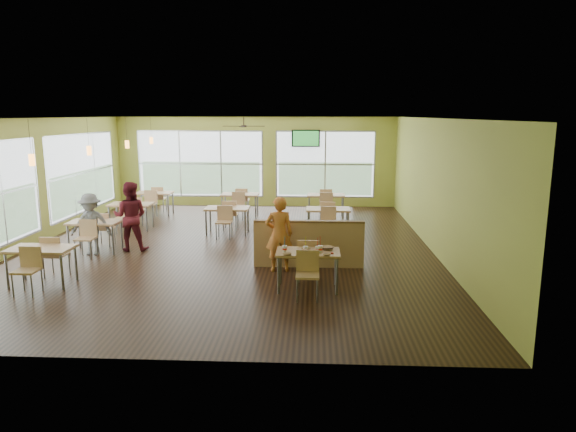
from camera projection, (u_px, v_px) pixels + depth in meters
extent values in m
plane|color=black|center=(230.00, 248.00, 12.88)|extent=(12.00, 12.00, 0.00)
plane|color=white|center=(227.00, 118.00, 12.26)|extent=(12.00, 12.00, 0.00)
cube|color=#A0A643|center=(256.00, 162.00, 18.45)|extent=(10.00, 0.04, 3.20)
cube|color=#A0A643|center=(153.00, 246.00, 6.69)|extent=(10.00, 0.04, 3.20)
cube|color=#A0A643|center=(30.00, 183.00, 12.82)|extent=(0.04, 12.00, 3.20)
cube|color=#A0A643|center=(434.00, 186.00, 12.32)|extent=(0.04, 12.00, 3.20)
cube|color=white|center=(84.00, 173.00, 15.77)|extent=(0.02, 4.50, 2.35)
cube|color=white|center=(201.00, 164.00, 18.54)|extent=(4.50, 0.02, 2.35)
cube|color=white|center=(325.00, 164.00, 18.32)|extent=(3.50, 0.02, 2.35)
cube|color=#B7BABC|center=(46.00, 227.00, 13.55)|extent=(0.04, 9.40, 0.05)
cube|color=#B7BABC|center=(263.00, 196.00, 18.65)|extent=(8.00, 0.04, 0.05)
cube|color=tan|center=(308.00, 252.00, 9.70)|extent=(1.20, 0.70, 0.04)
cube|color=brown|center=(308.00, 253.00, 9.71)|extent=(1.22, 0.71, 0.01)
cylinder|color=slate|center=(279.00, 275.00, 9.52)|extent=(0.05, 0.05, 0.71)
cylinder|color=slate|center=(337.00, 276.00, 9.47)|extent=(0.05, 0.05, 0.71)
cylinder|color=slate|center=(281.00, 266.00, 10.09)|extent=(0.05, 0.05, 0.71)
cylinder|color=slate|center=(336.00, 267.00, 10.03)|extent=(0.05, 0.05, 0.71)
cube|color=tan|center=(308.00, 258.00, 10.30)|extent=(0.42, 0.42, 0.04)
cube|color=tan|center=(308.00, 245.00, 10.44)|extent=(0.42, 0.04, 0.40)
cube|color=tan|center=(307.00, 275.00, 9.22)|extent=(0.42, 0.42, 0.04)
cube|color=tan|center=(307.00, 267.00, 8.99)|extent=(0.42, 0.04, 0.40)
cube|color=tan|center=(309.00, 245.00, 11.17)|extent=(2.40, 0.12, 1.00)
cube|color=brown|center=(309.00, 221.00, 11.07)|extent=(2.40, 0.14, 0.04)
cube|color=tan|center=(41.00, 249.00, 9.96)|extent=(1.20, 0.70, 0.04)
cube|color=brown|center=(41.00, 250.00, 9.97)|extent=(1.22, 0.71, 0.01)
cylinder|color=slate|center=(7.00, 271.00, 9.78)|extent=(0.05, 0.05, 0.71)
cylinder|color=slate|center=(62.00, 272.00, 9.72)|extent=(0.05, 0.05, 0.71)
cylinder|color=slate|center=(24.00, 262.00, 10.35)|extent=(0.05, 0.05, 0.71)
cylinder|color=slate|center=(76.00, 263.00, 10.29)|extent=(0.05, 0.05, 0.71)
cube|color=tan|center=(56.00, 255.00, 10.56)|extent=(0.42, 0.42, 0.04)
cube|color=tan|center=(59.00, 242.00, 10.70)|extent=(0.42, 0.04, 0.40)
cube|color=tan|center=(26.00, 271.00, 9.48)|extent=(0.42, 0.42, 0.04)
cube|color=tan|center=(19.00, 262.00, 9.25)|extent=(0.42, 0.04, 0.40)
cube|color=tan|center=(95.00, 222.00, 12.41)|extent=(1.20, 0.70, 0.04)
cube|color=brown|center=(95.00, 223.00, 12.42)|extent=(1.22, 0.71, 0.01)
cylinder|color=slate|center=(68.00, 240.00, 12.23)|extent=(0.05, 0.05, 0.71)
cylinder|color=slate|center=(113.00, 240.00, 12.17)|extent=(0.05, 0.05, 0.71)
cylinder|color=slate|center=(79.00, 234.00, 12.79)|extent=(0.05, 0.05, 0.71)
cylinder|color=slate|center=(122.00, 235.00, 12.74)|extent=(0.05, 0.05, 0.71)
cube|color=tan|center=(104.00, 228.00, 13.00)|extent=(0.42, 0.42, 0.04)
cube|color=tan|center=(107.00, 218.00, 13.15)|extent=(0.42, 0.04, 0.40)
cube|color=tan|center=(86.00, 239.00, 11.93)|extent=(0.42, 0.42, 0.04)
cube|color=tan|center=(81.00, 231.00, 11.70)|extent=(0.42, 0.04, 0.40)
cube|color=tan|center=(131.00, 204.00, 14.86)|extent=(1.20, 0.70, 0.04)
cube|color=brown|center=(131.00, 205.00, 14.86)|extent=(1.22, 0.71, 0.01)
cylinder|color=slate|center=(109.00, 219.00, 14.67)|extent=(0.05, 0.05, 0.71)
cylinder|color=slate|center=(147.00, 219.00, 14.62)|extent=(0.05, 0.05, 0.71)
cylinder|color=slate|center=(117.00, 215.00, 15.24)|extent=(0.05, 0.05, 0.71)
cylinder|color=slate|center=(153.00, 215.00, 15.19)|extent=(0.05, 0.05, 0.71)
cube|color=tan|center=(138.00, 210.00, 15.45)|extent=(0.42, 0.42, 0.04)
cube|color=tan|center=(139.00, 202.00, 15.60)|extent=(0.42, 0.04, 0.40)
cube|color=tan|center=(124.00, 217.00, 14.37)|extent=(0.42, 0.42, 0.04)
cube|color=tan|center=(121.00, 211.00, 14.15)|extent=(0.42, 0.04, 0.40)
cube|color=tan|center=(154.00, 193.00, 17.01)|extent=(1.20, 0.70, 0.04)
cube|color=brown|center=(154.00, 193.00, 17.02)|extent=(1.22, 0.71, 0.01)
cylinder|color=slate|center=(136.00, 205.00, 16.83)|extent=(0.05, 0.05, 0.71)
cylinder|color=slate|center=(168.00, 205.00, 16.78)|extent=(0.05, 0.05, 0.71)
cylinder|color=slate|center=(142.00, 202.00, 17.40)|extent=(0.05, 0.05, 0.71)
cylinder|color=slate|center=(173.00, 202.00, 17.34)|extent=(0.05, 0.05, 0.71)
cube|color=tan|center=(159.00, 198.00, 17.61)|extent=(0.42, 0.42, 0.04)
cube|color=tan|center=(161.00, 191.00, 17.75)|extent=(0.42, 0.04, 0.40)
cube|color=tan|center=(149.00, 204.00, 16.53)|extent=(0.42, 0.42, 0.04)
cube|color=tan|center=(147.00, 198.00, 16.30)|extent=(0.42, 0.04, 0.40)
cube|color=tan|center=(227.00, 208.00, 14.23)|extent=(1.20, 0.70, 0.04)
cube|color=brown|center=(227.00, 209.00, 14.23)|extent=(1.22, 0.71, 0.01)
cylinder|color=slate|center=(206.00, 223.00, 14.04)|extent=(0.05, 0.05, 0.71)
cylinder|color=slate|center=(245.00, 224.00, 13.99)|extent=(0.05, 0.05, 0.71)
cylinder|color=slate|center=(210.00, 219.00, 14.61)|extent=(0.05, 0.05, 0.71)
cylinder|color=slate|center=(248.00, 219.00, 14.56)|extent=(0.05, 0.05, 0.71)
cube|color=tan|center=(231.00, 214.00, 14.82)|extent=(0.42, 0.42, 0.04)
cube|color=tan|center=(231.00, 206.00, 14.96)|extent=(0.42, 0.04, 0.40)
cube|color=tan|center=(224.00, 222.00, 13.74)|extent=(0.42, 0.42, 0.04)
cube|color=tan|center=(222.00, 215.00, 13.51)|extent=(0.42, 0.04, 0.40)
cube|color=tan|center=(240.00, 194.00, 16.67)|extent=(1.20, 0.70, 0.04)
cube|color=brown|center=(240.00, 195.00, 16.68)|extent=(1.22, 0.71, 0.01)
cylinder|color=slate|center=(222.00, 207.00, 16.49)|extent=(0.05, 0.05, 0.71)
cylinder|color=slate|center=(256.00, 207.00, 16.44)|extent=(0.05, 0.05, 0.71)
cylinder|color=slate|center=(225.00, 204.00, 17.06)|extent=(0.05, 0.05, 0.71)
cylinder|color=slate|center=(258.00, 204.00, 17.00)|extent=(0.05, 0.05, 0.71)
cube|color=tan|center=(242.00, 200.00, 17.27)|extent=(0.42, 0.42, 0.04)
cube|color=tan|center=(243.00, 193.00, 17.41)|extent=(0.42, 0.04, 0.40)
cube|color=tan|center=(238.00, 206.00, 16.19)|extent=(0.42, 0.42, 0.04)
cube|color=tan|center=(237.00, 200.00, 15.96)|extent=(0.42, 0.04, 0.40)
cube|color=tan|center=(328.00, 209.00, 14.09)|extent=(1.20, 0.70, 0.04)
cube|color=brown|center=(328.00, 210.00, 14.09)|extent=(1.22, 0.71, 0.01)
cylinder|color=slate|center=(308.00, 224.00, 13.90)|extent=(0.05, 0.05, 0.71)
cylinder|color=slate|center=(348.00, 225.00, 13.85)|extent=(0.05, 0.05, 0.71)
cylinder|color=slate|center=(309.00, 220.00, 14.47)|extent=(0.05, 0.05, 0.71)
cylinder|color=slate|center=(347.00, 220.00, 14.42)|extent=(0.05, 0.05, 0.71)
cube|color=tan|center=(327.00, 215.00, 14.68)|extent=(0.42, 0.42, 0.04)
cube|color=tan|center=(327.00, 206.00, 14.82)|extent=(0.42, 0.04, 0.40)
cube|color=tan|center=(329.00, 223.00, 13.60)|extent=(0.42, 0.42, 0.04)
cube|color=tan|center=(329.00, 217.00, 13.37)|extent=(0.42, 0.04, 0.40)
cube|color=tan|center=(326.00, 195.00, 16.53)|extent=(1.20, 0.70, 0.04)
cube|color=brown|center=(326.00, 196.00, 16.54)|extent=(1.22, 0.71, 0.01)
cylinder|color=slate|center=(309.00, 208.00, 16.35)|extent=(0.05, 0.05, 0.71)
cylinder|color=slate|center=(343.00, 208.00, 16.30)|extent=(0.05, 0.05, 0.71)
cylinder|color=slate|center=(309.00, 205.00, 16.92)|extent=(0.05, 0.05, 0.71)
cylinder|color=slate|center=(342.00, 205.00, 16.87)|extent=(0.05, 0.05, 0.71)
cube|color=tan|center=(326.00, 201.00, 17.13)|extent=(0.42, 0.42, 0.04)
cube|color=tan|center=(326.00, 193.00, 17.27)|extent=(0.42, 0.04, 0.40)
cube|color=tan|center=(326.00, 207.00, 16.05)|extent=(0.42, 0.42, 0.04)
cube|color=tan|center=(327.00, 201.00, 15.82)|extent=(0.42, 0.04, 0.40)
cylinder|color=#2D2119|center=(30.00, 138.00, 9.55)|extent=(0.01, 0.01, 0.70)
cylinder|color=orange|center=(32.00, 160.00, 9.62)|extent=(0.11, 0.11, 0.22)
cylinder|color=#2D2119|center=(88.00, 133.00, 12.00)|extent=(0.01, 0.01, 0.70)
cylinder|color=orange|center=(89.00, 151.00, 12.07)|extent=(0.11, 0.11, 0.22)
cylinder|color=#2D2119|center=(126.00, 130.00, 14.44)|extent=(0.01, 0.01, 0.70)
cylinder|color=orange|center=(127.00, 144.00, 14.52)|extent=(0.11, 0.11, 0.22)
cylinder|color=#2D2119|center=(151.00, 128.00, 16.60)|extent=(0.01, 0.01, 0.70)
cylinder|color=orange|center=(151.00, 140.00, 16.68)|extent=(0.11, 0.11, 0.22)
cylinder|color=#2D2119|center=(244.00, 121.00, 15.22)|extent=(0.03, 0.03, 0.24)
cylinder|color=#2D2119|center=(244.00, 126.00, 15.25)|extent=(0.16, 0.16, 0.06)
cube|color=#2D2119|center=(255.00, 126.00, 15.23)|extent=(0.55, 0.10, 0.01)
cube|color=#2D2119|center=(245.00, 126.00, 15.59)|extent=(0.10, 0.55, 0.01)
cube|color=#2D2119|center=(232.00, 126.00, 15.26)|extent=(0.55, 0.10, 0.01)
cube|color=#2D2119|center=(242.00, 126.00, 14.90)|extent=(0.10, 0.55, 0.01)
cube|color=black|center=(306.00, 138.00, 18.09)|extent=(1.00, 0.06, 0.60)
cube|color=green|center=(306.00, 138.00, 18.06)|extent=(0.90, 0.01, 0.52)
imported|color=#DB4518|center=(279.00, 234.00, 10.83)|extent=(0.64, 0.47, 1.61)
imported|color=maroon|center=(130.00, 216.00, 12.49)|extent=(0.87, 0.70, 1.70)
imported|color=slate|center=(91.00, 224.00, 12.13)|extent=(0.99, 0.61, 1.47)
cone|color=white|center=(285.00, 249.00, 9.62)|extent=(0.09, 0.09, 0.11)
cylinder|color=red|center=(285.00, 249.00, 9.62)|extent=(0.08, 0.08, 0.03)
cylinder|color=white|center=(285.00, 246.00, 9.61)|extent=(0.09, 0.09, 0.01)
cylinder|color=blue|center=(285.00, 241.00, 9.59)|extent=(0.02, 0.05, 0.21)
cone|color=white|center=(306.00, 250.00, 9.56)|extent=(0.09, 0.09, 0.12)
cylinder|color=red|center=(306.00, 250.00, 9.56)|extent=(0.08, 0.08, 0.04)
cylinder|color=white|center=(306.00, 246.00, 9.55)|extent=(0.09, 0.09, 0.01)
cylinder|color=#D4D407|center=(306.00, 241.00, 9.53)|extent=(0.02, 0.06, 0.22)
cone|color=white|center=(318.00, 250.00, 9.59)|extent=(0.08, 0.08, 0.11)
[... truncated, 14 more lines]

